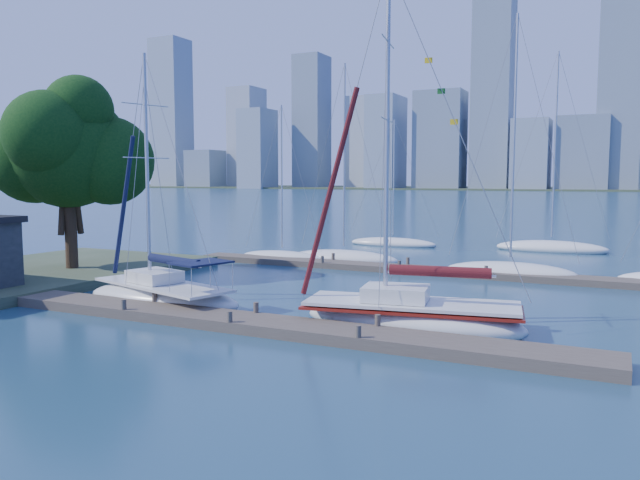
% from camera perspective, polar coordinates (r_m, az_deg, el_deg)
% --- Properties ---
extents(ground, '(700.00, 700.00, 0.00)m').
position_cam_1_polar(ground, '(23.71, -7.01, -7.96)').
color(ground, '#17344A').
rests_on(ground, ground).
extents(near_dock, '(26.00, 2.00, 0.40)m').
position_cam_1_polar(near_dock, '(23.66, -7.01, -7.49)').
color(near_dock, '#483D34').
rests_on(near_dock, ground).
extents(far_dock, '(30.00, 1.80, 0.36)m').
position_cam_1_polar(far_dock, '(37.27, 9.12, -2.72)').
color(far_dock, '#483D34').
rests_on(far_dock, ground).
extents(shore, '(12.00, 22.00, 0.50)m').
position_cam_1_polar(shore, '(37.41, -26.84, -3.13)').
color(shore, '#38472D').
rests_on(shore, ground).
extents(far_shore, '(800.00, 100.00, 1.50)m').
position_cam_1_polar(far_shore, '(339.62, 23.75, 4.24)').
color(far_shore, '#38472D').
rests_on(far_shore, ground).
extents(tree, '(8.73, 7.94, 11.11)m').
position_cam_1_polar(tree, '(37.81, -22.07, 7.96)').
color(tree, black).
rests_on(tree, ground).
extents(sailboat_navy, '(8.33, 4.70, 11.56)m').
position_cam_1_polar(sailboat_navy, '(28.47, -14.26, -3.93)').
color(sailboat_navy, silver).
rests_on(sailboat_navy, ground).
extents(sailboat_maroon, '(8.79, 4.14, 13.77)m').
position_cam_1_polar(sailboat_maroon, '(23.53, 8.32, -5.41)').
color(sailboat_maroon, silver).
rests_on(sailboat_maroon, ground).
extents(bg_boat_0, '(6.51, 2.68, 10.75)m').
position_cam_1_polar(bg_boat_0, '(42.59, -3.47, -1.56)').
color(bg_boat_0, silver).
rests_on(bg_boat_0, ground).
extents(bg_boat_1, '(8.02, 4.32, 13.39)m').
position_cam_1_polar(bg_boat_1, '(41.77, 2.20, -1.62)').
color(bg_boat_1, silver).
rests_on(bg_boat_1, ground).
extents(bg_boat_3, '(7.66, 3.50, 14.94)m').
position_cam_1_polar(bg_boat_3, '(37.02, 16.98, -2.76)').
color(bg_boat_3, silver).
rests_on(bg_boat_3, ground).
extents(bg_boat_6, '(7.66, 3.73, 10.64)m').
position_cam_1_polar(bg_boat_6, '(52.05, 6.69, -0.27)').
color(bg_boat_6, silver).
rests_on(bg_boat_6, ground).
extents(bg_boat_7, '(8.58, 4.36, 15.38)m').
position_cam_1_polar(bg_boat_7, '(50.88, 20.40, -0.64)').
color(bg_boat_7, silver).
rests_on(bg_boat_7, ground).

